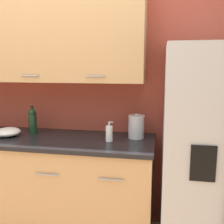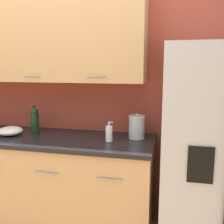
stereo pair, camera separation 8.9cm
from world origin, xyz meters
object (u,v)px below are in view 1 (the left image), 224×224
refrigerator (222,157)px  wine_bottle (33,120)px  mixing_bowl (8,132)px  steel_canister (136,127)px  soap_dispenser (109,133)px

refrigerator → wine_bottle: 1.70m
refrigerator → mixing_bowl: (-1.85, 0.05, 0.11)m
wine_bottle → steel_canister: 0.99m
soap_dispenser → steel_canister: size_ratio=0.78×
refrigerator → mixing_bowl: refrigerator is taller
refrigerator → mixing_bowl: 1.86m
wine_bottle → steel_canister: wine_bottle is taller
refrigerator → wine_bottle: size_ratio=6.46×
refrigerator → wine_bottle: refrigerator is taller
wine_bottle → mixing_bowl: wine_bottle is taller
refrigerator → steel_canister: refrigerator is taller
steel_canister → refrigerator: bearing=-16.5°
steel_canister → wine_bottle: bearing=-179.5°
refrigerator → mixing_bowl: bearing=178.5°
soap_dispenser → refrigerator: bearing=-3.6°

